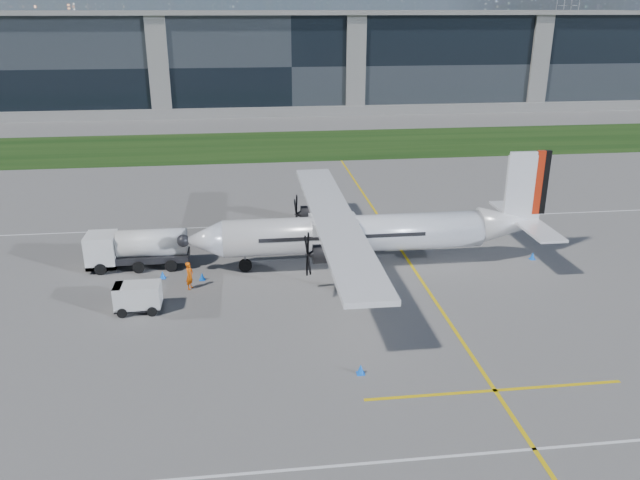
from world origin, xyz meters
name	(u,v)px	position (x,y,z in m)	size (l,w,h in m)	color
ground	(314,159)	(0.00, 40.00, 0.00)	(400.00, 400.00, 0.00)	slate
grass_strip	(307,145)	(0.00, 48.00, 0.02)	(400.00, 18.00, 0.04)	black
terminal_building	(287,62)	(0.00, 80.00, 7.50)	(120.00, 20.00, 15.00)	black
tree_line	(271,61)	(0.00, 140.00, 3.00)	(400.00, 6.00, 6.00)	black
pylon_east	(567,11)	(85.00, 150.00, 15.00)	(9.00, 4.60, 30.00)	gray
yellow_taxiway_centerline	(406,257)	(3.00, 10.00, 0.01)	(0.20, 70.00, 0.01)	yellow
turboprop_aircraft	(368,212)	(0.01, 8.93, 3.74)	(24.05, 24.94, 7.48)	white
fuel_tanker_truck	(130,249)	(-15.47, 10.54, 1.28)	(6.85, 2.23, 2.57)	silver
baggage_tug	(138,298)	(-14.06, 4.02, 0.81)	(2.71, 1.63, 1.63)	silver
ground_crew_person	(189,274)	(-11.39, 6.71, 0.99)	(0.81, 0.58, 1.99)	#F25907
safety_cone_portwing	(361,369)	(-2.76, -3.91, 0.25)	(0.36, 0.36, 0.50)	blue
safety_cone_tail	(533,256)	(11.50, 8.65, 0.25)	(0.36, 0.36, 0.50)	blue
safety_cone_nose_port	(202,276)	(-10.74, 7.90, 0.25)	(0.36, 0.36, 0.50)	blue
safety_cone_fwd	(163,275)	(-13.25, 8.47, 0.25)	(0.36, 0.36, 0.50)	blue
safety_cone_stbdwing	(315,208)	(-2.03, 21.11, 0.25)	(0.36, 0.36, 0.50)	blue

